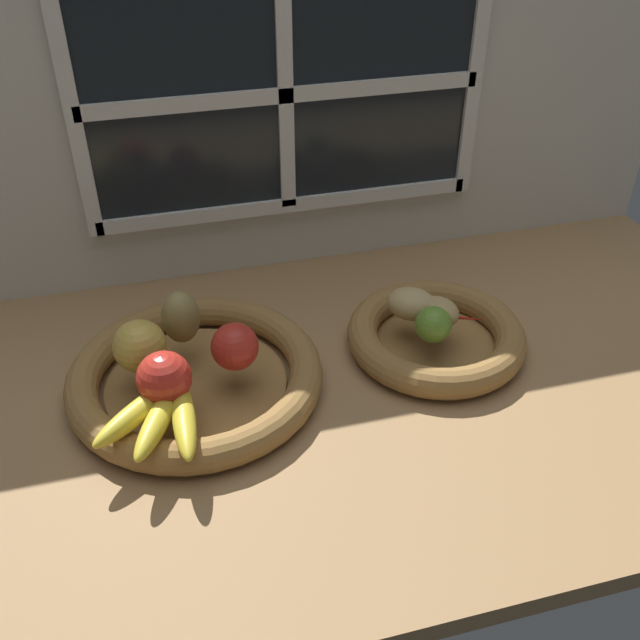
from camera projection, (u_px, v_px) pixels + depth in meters
The scene contains 13 objects.
ground_plane at pixel (331, 364), 110.79cm from camera, with size 140.00×90.00×3.00cm, color #9E774C.
back_wall at pixel (283, 109), 116.77cm from camera, with size 140.00×4.60×55.00cm.
fruit_bowl_left at pixel (196, 377), 102.87cm from camera, with size 36.12×36.12×4.63cm.
fruit_bowl_right at pixel (436, 336), 110.48cm from camera, with size 27.08×27.08×4.63cm.
apple_golden_left at pixel (140, 346), 98.54cm from camera, with size 7.36×7.36×7.36cm, color gold.
apple_red_right at pixel (235, 347), 99.03cm from camera, with size 6.64×6.64×6.64cm, color red.
apple_red_front at pixel (164, 378), 93.23cm from camera, with size 7.22×7.22×7.22cm, color red.
pear_brown at pixel (181, 317), 103.40cm from camera, with size 5.49×5.91×8.06cm, color olive.
banana_bunch_front at pixel (161, 414), 90.97cm from camera, with size 13.72×16.37×2.94cm.
potato_oblong at pixel (412, 304), 108.94cm from camera, with size 7.57×5.86×4.73cm, color tan.
potato_large at pixel (439, 312), 107.78cm from camera, with size 6.42×5.16×4.22cm, color tan.
lime_near at pixel (433, 325), 104.19cm from camera, with size 5.37×5.37×5.37cm, color olive.
chili_pepper at pixel (441, 316), 109.01cm from camera, with size 1.79×1.79×12.99cm, color red.
Camera 1 is at (-23.73, -82.30, 69.12)cm, focal length 40.79 mm.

